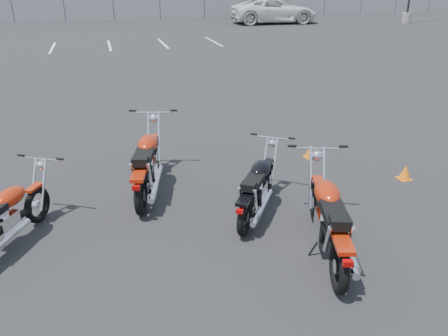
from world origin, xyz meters
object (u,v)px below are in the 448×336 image
object	(u,v)px
motorcycle_front_red	(6,218)
motorcycle_second_black	(258,187)
motorcycle_rear_red	(329,219)
motorcycle_third_red	(148,163)
white_van	(274,4)

from	to	relation	value
motorcycle_front_red	motorcycle_second_black	size ratio (longest dim) A/B	1.03
motorcycle_second_black	motorcycle_rear_red	distance (m)	1.43
motorcycle_front_red	motorcycle_rear_red	bearing A→B (deg)	-17.49
motorcycle_front_red	motorcycle_third_red	world-z (taller)	motorcycle_third_red
motorcycle_front_red	motorcycle_second_black	xyz separation A→B (m)	(3.76, -0.04, 0.00)
motorcycle_second_black	motorcycle_rear_red	world-z (taller)	motorcycle_rear_red
motorcycle_second_black	motorcycle_third_red	distance (m)	2.06
motorcycle_front_red	motorcycle_second_black	distance (m)	3.76
motorcycle_front_red	motorcycle_third_red	bearing A→B (deg)	29.83
motorcycle_front_red	white_van	xyz separation A→B (m)	(15.48, 28.79, 1.05)
motorcycle_third_red	motorcycle_rear_red	size ratio (longest dim) A/B	1.01
motorcycle_rear_red	white_van	xyz separation A→B (m)	(11.16, 30.16, 0.98)
motorcycle_third_red	motorcycle_rear_red	bearing A→B (deg)	-49.95
white_van	motorcycle_second_black	bearing A→B (deg)	160.61
motorcycle_second_black	white_van	distance (m)	31.14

